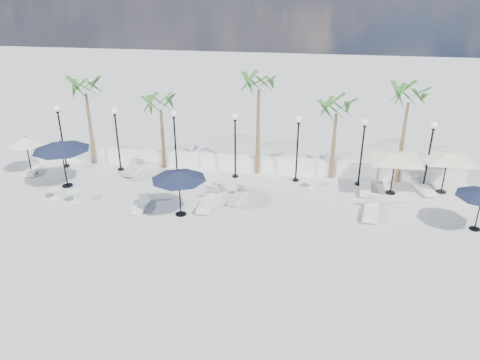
# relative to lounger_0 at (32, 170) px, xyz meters

# --- Properties ---
(ground) EXTENTS (100.00, 100.00, 0.00)m
(ground) POSITION_rel_lounger_0_xyz_m (12.00, -5.26, -0.21)
(ground) COLOR #ABABA6
(ground) RESTS_ON ground
(balustrade) EXTENTS (26.00, 0.30, 1.01)m
(balustrade) POSITION_rel_lounger_0_xyz_m (12.00, 2.24, 0.26)
(balustrade) COLOR white
(balustrade) RESTS_ON ground
(lamppost_0) EXTENTS (0.36, 0.36, 3.84)m
(lamppost_0) POSITION_rel_lounger_0_xyz_m (1.50, 1.24, 2.29)
(lamppost_0) COLOR black
(lamppost_0) RESTS_ON ground
(lamppost_1) EXTENTS (0.36, 0.36, 3.84)m
(lamppost_1) POSITION_rel_lounger_0_xyz_m (5.00, 1.24, 2.29)
(lamppost_1) COLOR black
(lamppost_1) RESTS_ON ground
(lamppost_2) EXTENTS (0.36, 0.36, 3.84)m
(lamppost_2) POSITION_rel_lounger_0_xyz_m (8.50, 1.24, 2.29)
(lamppost_2) COLOR black
(lamppost_2) RESTS_ON ground
(lamppost_3) EXTENTS (0.36, 0.36, 3.84)m
(lamppost_3) POSITION_rel_lounger_0_xyz_m (12.00, 1.24, 2.29)
(lamppost_3) COLOR black
(lamppost_3) RESTS_ON ground
(lamppost_4) EXTENTS (0.36, 0.36, 3.84)m
(lamppost_4) POSITION_rel_lounger_0_xyz_m (15.50, 1.24, 2.29)
(lamppost_4) COLOR black
(lamppost_4) RESTS_ON ground
(lamppost_5) EXTENTS (0.36, 0.36, 3.84)m
(lamppost_5) POSITION_rel_lounger_0_xyz_m (19.00, 1.24, 2.29)
(lamppost_5) COLOR black
(lamppost_5) RESTS_ON ground
(lamppost_6) EXTENTS (0.36, 0.36, 3.84)m
(lamppost_6) POSITION_rel_lounger_0_xyz_m (22.50, 1.24, 2.29)
(lamppost_6) COLOR black
(lamppost_6) RESTS_ON ground
(palm_0) EXTENTS (2.60, 2.60, 5.50)m
(palm_0) POSITION_rel_lounger_0_xyz_m (3.00, 2.04, 4.33)
(palm_0) COLOR brown
(palm_0) RESTS_ON ground
(palm_1) EXTENTS (2.60, 2.60, 4.70)m
(palm_1) POSITION_rel_lounger_0_xyz_m (7.50, 2.04, 3.55)
(palm_1) COLOR brown
(palm_1) RESTS_ON ground
(palm_2) EXTENTS (2.60, 2.60, 6.10)m
(palm_2) POSITION_rel_lounger_0_xyz_m (13.20, 2.04, 4.91)
(palm_2) COLOR brown
(palm_2) RESTS_ON ground
(palm_3) EXTENTS (2.60, 2.60, 4.90)m
(palm_3) POSITION_rel_lounger_0_xyz_m (17.50, 2.04, 3.74)
(palm_3) COLOR brown
(palm_3) RESTS_ON ground
(palm_4) EXTENTS (2.60, 2.60, 5.70)m
(palm_4) POSITION_rel_lounger_0_xyz_m (21.20, 2.04, 4.52)
(palm_4) COLOR brown
(palm_4) RESTS_ON ground
(lounger_0) EXTENTS (0.96, 1.72, 0.61)m
(lounger_0) POSITION_rel_lounger_0_xyz_m (0.00, 0.00, 0.00)
(lounger_0) COLOR silver
(lounger_0) RESTS_ON ground
(lounger_1) EXTENTS (0.76, 1.88, 0.69)m
(lounger_1) POSITION_rel_lounger_0_xyz_m (6.08, 0.96, 0.02)
(lounger_1) COLOR silver
(lounger_1) RESTS_ON ground
(lounger_2) EXTENTS (1.16, 2.19, 0.78)m
(lounger_2) POSITION_rel_lounger_0_xyz_m (11.42, -2.18, 0.06)
(lounger_2) COLOR silver
(lounger_2) RESTS_ON ground
(lounger_3) EXTENTS (0.90, 1.82, 0.65)m
(lounger_3) POSITION_rel_lounger_0_xyz_m (12.62, -1.72, 0.01)
(lounger_3) COLOR silver
(lounger_3) RESTS_ON ground
(lounger_4) EXTENTS (0.58, 1.64, 0.61)m
(lounger_4) POSITION_rel_lounger_0_xyz_m (7.93, -3.42, -0.00)
(lounger_4) COLOR silver
(lounger_4) RESTS_ON ground
(lounger_5) EXTENTS (0.81, 2.19, 0.81)m
(lounger_5) POSITION_rel_lounger_0_xyz_m (11.21, -2.62, 0.07)
(lounger_5) COLOR silver
(lounger_5) RESTS_ON ground
(lounger_6) EXTENTS (0.73, 1.86, 0.68)m
(lounger_6) POSITION_rel_lounger_0_xyz_m (19.31, 0.36, 0.02)
(lounger_6) COLOR silver
(lounger_6) RESTS_ON ground
(lounger_7) EXTENTS (1.12, 2.02, 0.72)m
(lounger_7) POSITION_rel_lounger_0_xyz_m (22.43, 0.92, 0.04)
(lounger_7) COLOR silver
(lounger_7) RESTS_ON ground
(lounger_8) EXTENTS (1.01, 2.20, 0.79)m
(lounger_8) POSITION_rel_lounger_0_xyz_m (19.34, -2.31, 0.06)
(lounger_8) COLOR silver
(lounger_8) RESTS_ON ground
(side_table_0) EXTENTS (0.58, 0.58, 0.56)m
(side_table_0) POSITION_rel_lounger_0_xyz_m (2.99, -2.92, 0.13)
(side_table_0) COLOR silver
(side_table_0) RESTS_ON ground
(side_table_1) EXTENTS (0.59, 0.59, 0.57)m
(side_table_1) POSITION_rel_lounger_0_xyz_m (4.23, -3.15, 0.14)
(side_table_1) COLOR silver
(side_table_1) RESTS_ON ground
(side_table_2) EXTENTS (0.54, 0.54, 0.52)m
(side_table_2) POSITION_rel_lounger_0_xyz_m (16.40, 0.47, 0.11)
(side_table_2) COLOR silver
(side_table_2) RESTS_ON ground
(parasol_navy_left) EXTENTS (3.07, 3.07, 2.71)m
(parasol_navy_left) POSITION_rel_lounger_0_xyz_m (2.93, -1.40, 2.18)
(parasol_navy_left) COLOR black
(parasol_navy_left) RESTS_ON ground
(parasol_navy_mid) EXTENTS (2.70, 2.70, 2.42)m
(parasol_navy_mid) POSITION_rel_lounger_0_xyz_m (10.07, -3.66, 1.92)
(parasol_navy_mid) COLOR black
(parasol_navy_mid) RESTS_ON ground
(parasol_cream_sq_a) EXTENTS (5.09, 5.09, 2.50)m
(parasol_cream_sq_a) POSITION_rel_lounger_0_xyz_m (20.65, 0.39, 2.11)
(parasol_cream_sq_a) COLOR black
(parasol_cream_sq_a) RESTS_ON ground
(parasol_cream_sq_b) EXTENTS (4.89, 4.89, 2.45)m
(parasol_cream_sq_b) POSITION_rel_lounger_0_xyz_m (23.41, 0.94, 2.06)
(parasol_cream_sq_b) COLOR black
(parasol_cream_sq_b) RESTS_ON ground
(parasol_cream_small) EXTENTS (1.93, 1.93, 2.37)m
(parasol_cream_small) POSITION_rel_lounger_0_xyz_m (0.00, -0.11, 1.82)
(parasol_cream_small) COLOR black
(parasol_cream_small) RESTS_ON ground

